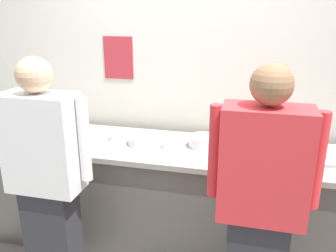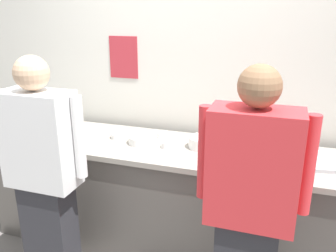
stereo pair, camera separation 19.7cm
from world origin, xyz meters
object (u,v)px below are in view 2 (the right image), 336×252
object	(u,v)px
chef_near_left	(44,174)
ramekin_yellow_sauce	(117,135)
sheet_tray	(299,160)
chef_center	(249,208)
ramekin_red_sauce	(250,149)
ramekin_orange_sauce	(167,144)
squeeze_bottle_primary	(260,134)
ramekin_green_sauce	(162,134)
plate_stack_rear	(202,142)
mixing_bowl_steel	(60,129)
plate_stack_front	(143,139)

from	to	relation	value
chef_near_left	ramekin_yellow_sauce	xyz separation A→B (m)	(0.19, 0.69, 0.05)
chef_near_left	sheet_tray	xyz separation A→B (m)	(1.58, 0.67, 0.04)
ramekin_yellow_sauce	chef_near_left	bearing A→B (deg)	-105.60
chef_center	ramekin_red_sauce	xyz separation A→B (m)	(-0.07, 0.75, 0.04)
chef_center	ramekin_orange_sauce	xyz separation A→B (m)	(-0.68, 0.63, 0.05)
squeeze_bottle_primary	ramekin_yellow_sauce	world-z (taller)	squeeze_bottle_primary
chef_center	ramekin_green_sauce	size ratio (longest dim) A/B	16.59
ramekin_red_sauce	ramekin_orange_sauce	distance (m)	0.61
chef_center	sheet_tray	xyz separation A→B (m)	(0.26, 0.68, 0.03)
ramekin_red_sauce	ramekin_yellow_sauce	world-z (taller)	ramekin_yellow_sauce
plate_stack_rear	ramekin_red_sauce	bearing A→B (deg)	5.10
ramekin_red_sauce	sheet_tray	bearing A→B (deg)	-11.52
chef_center	squeeze_bottle_primary	xyz separation A→B (m)	(-0.02, 0.88, 0.12)
mixing_bowl_steel	plate_stack_front	bearing A→B (deg)	4.12
sheet_tray	squeeze_bottle_primary	size ratio (longest dim) A/B	2.28
ramekin_orange_sauce	plate_stack_front	bearing A→B (deg)	172.33
plate_stack_front	ramekin_red_sauce	bearing A→B (deg)	6.05
chef_center	plate_stack_front	xyz separation A→B (m)	(-0.89, 0.66, 0.05)
chef_near_left	ramekin_green_sauce	distance (m)	0.98
chef_near_left	ramekin_red_sauce	world-z (taller)	chef_near_left
mixing_bowl_steel	sheet_tray	size ratio (longest dim) A/B	0.77
chef_center	sheet_tray	bearing A→B (deg)	68.96
sheet_tray	ramekin_red_sauce	distance (m)	0.34
chef_center	ramekin_red_sauce	bearing A→B (deg)	95.63
mixing_bowl_steel	ramekin_orange_sauce	distance (m)	0.93
ramekin_red_sauce	chef_near_left	bearing A→B (deg)	-149.43
ramekin_green_sauce	sheet_tray	bearing A→B (deg)	-8.61
sheet_tray	ramekin_yellow_sauce	world-z (taller)	ramekin_yellow_sauce
plate_stack_rear	chef_near_left	bearing A→B (deg)	-141.70
sheet_tray	ramekin_red_sauce	bearing A→B (deg)	168.48
chef_center	ramekin_yellow_sauce	distance (m)	1.33
chef_center	ramekin_orange_sauce	distance (m)	0.93
plate_stack_rear	ramekin_green_sauce	world-z (taller)	plate_stack_rear
chef_near_left	ramekin_orange_sauce	distance (m)	0.89
ramekin_orange_sauce	ramekin_yellow_sauce	xyz separation A→B (m)	(-0.45, 0.07, -0.00)
sheet_tray	chef_near_left	bearing A→B (deg)	-157.10
ramekin_green_sauce	ramekin_orange_sauce	bearing A→B (deg)	-60.79
chef_near_left	sheet_tray	size ratio (longest dim) A/B	3.54
ramekin_orange_sauce	ramekin_green_sauce	distance (m)	0.24
sheet_tray	plate_stack_rear	bearing A→B (deg)	176.94
chef_near_left	ramekin_yellow_sauce	world-z (taller)	chef_near_left
mixing_bowl_steel	ramekin_red_sauce	xyz separation A→B (m)	(1.53, 0.14, -0.03)
ramekin_red_sauce	ramekin_orange_sauce	size ratio (longest dim) A/B	0.93
chef_near_left	ramekin_red_sauce	size ratio (longest dim) A/B	19.52
sheet_tray	ramekin_orange_sauce	size ratio (longest dim) A/B	5.14
sheet_tray	squeeze_bottle_primary	distance (m)	0.36
plate_stack_front	ramekin_orange_sauce	size ratio (longest dim) A/B	2.48
plate_stack_rear	mixing_bowl_steel	distance (m)	1.18
squeeze_bottle_primary	ramekin_green_sauce	xyz separation A→B (m)	(-0.77, -0.04, -0.07)
chef_center	mixing_bowl_steel	distance (m)	1.72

